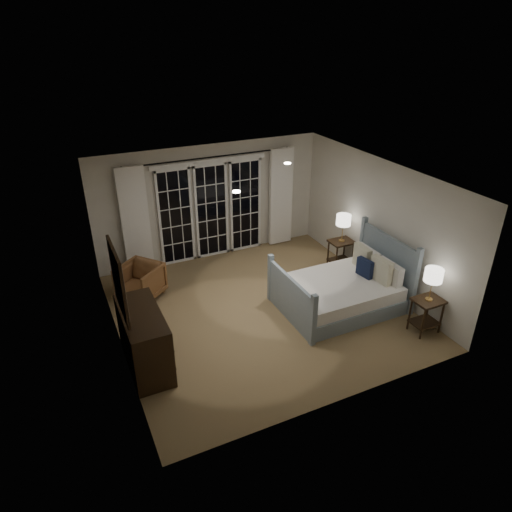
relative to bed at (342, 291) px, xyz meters
name	(u,v)px	position (x,y,z in m)	size (l,w,h in m)	color
floor	(261,310)	(-1.42, 0.50, -0.32)	(5.00, 5.00, 0.00)	olive
ceiling	(261,178)	(-1.42, 0.50, 2.18)	(5.00, 5.00, 0.00)	white
wall_left	(111,280)	(-3.92, 0.50, 0.93)	(0.02, 5.00, 2.50)	beige
wall_right	(378,224)	(1.08, 0.50, 0.93)	(0.02, 5.00, 2.50)	beige
wall_back	(211,202)	(-1.42, 3.00, 0.93)	(5.00, 0.02, 2.50)	beige
wall_front	(347,328)	(-1.42, -2.00, 0.93)	(5.00, 0.02, 2.50)	beige
french_doors	(212,210)	(-1.42, 2.96, 0.77)	(2.50, 0.04, 2.20)	black
curtain_rod	(210,157)	(-1.42, 2.90, 1.93)	(0.03, 0.03, 3.50)	black
curtain_left	(135,221)	(-3.07, 2.88, 0.83)	(0.55, 0.10, 2.25)	white
curtain_right	(281,197)	(0.23, 2.88, 0.83)	(0.55, 0.10, 2.25)	white
downlight_a	(287,163)	(-0.62, 1.10, 2.17)	(0.12, 0.12, 0.01)	white
downlight_b	(236,192)	(-2.02, 0.10, 2.17)	(0.12, 0.12, 0.01)	white
bed	(342,291)	(0.00, 0.00, 0.00)	(2.11, 1.51, 1.23)	gray
nightstand_left	(426,311)	(0.81, -1.25, 0.10)	(0.48, 0.38, 0.63)	#2F1F0F
nightstand_right	(341,250)	(0.81, 1.24, 0.10)	(0.49, 0.39, 0.63)	#2F1F0F
lamp_left	(434,276)	(0.81, -1.25, 0.77)	(0.30, 0.30, 0.58)	tan
lamp_right	(344,220)	(0.81, 1.24, 0.78)	(0.30, 0.30, 0.58)	tan
armchair	(140,281)	(-3.29, 1.89, 0.02)	(0.72, 0.74, 0.67)	brown
dresser	(144,340)	(-3.65, -0.11, 0.16)	(0.57, 1.34, 0.95)	#2F1F0F
mirror	(118,281)	(-3.89, -0.11, 1.23)	(0.05, 0.85, 1.00)	#2F1F0F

